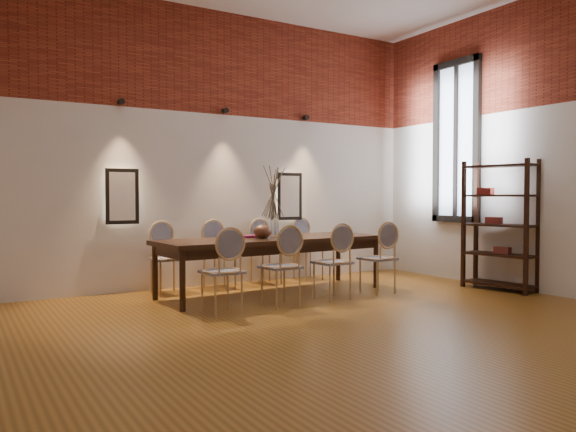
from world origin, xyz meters
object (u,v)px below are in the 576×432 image
chair_near_a (222,271)px  book (252,236)px  chair_near_d (378,258)px  chair_far_b (220,255)px  shelving_rack (500,225)px  bowl (263,232)px  chair_near_c (332,262)px  chair_far_c (266,252)px  vase (273,226)px  dining_table (273,266)px  chair_near_b (281,267)px  chair_far_d (308,249)px  chair_far_a (167,259)px

chair_near_a → book: bearing=45.4°
chair_near_d → chair_near_a: bearing=180.0°
chair_far_b → shelving_rack: bearing=144.0°
chair_far_b → bowl: chair_far_b is taller
chair_near_c → chair_far_c: (-0.09, 1.56, 0.00)m
chair_near_c → vase: size_ratio=3.13×
chair_far_c → shelving_rack: (2.51, -2.16, 0.43)m
dining_table → chair_far_c: bearing=63.5°
chair_near_d → chair_near_b: bearing=180.0°
dining_table → chair_near_d: size_ratio=3.32×
book → shelving_rack: shelving_rack is taller
chair_far_b → chair_far_c: same height
bowl → chair_far_b: bearing=107.1°
book → shelving_rack: size_ratio=0.14×
dining_table → chair_far_d: 1.41m
dining_table → book: 0.48m
dining_table → chair_near_d: chair_near_d is taller
chair_far_b → book: bearing=107.0°
chair_near_b → bowl: (0.16, 0.74, 0.37)m
chair_near_b → chair_near_c: (0.78, 0.04, 0.00)m
chair_far_c → bowl: size_ratio=3.92×
book → chair_far_b: bearing=110.3°
vase → book: 0.32m
bowl → chair_far_c: bearing=58.6°
dining_table → chair_near_d: bearing=-33.7°
shelving_rack → chair_far_b: bearing=139.2°
bowl → shelving_rack: (3.04, -1.30, 0.06)m
chair_near_a → book: 1.40m
chair_near_b → shelving_rack: shelving_rack is taller
dining_table → chair_near_c: 0.88m
book → chair_far_a: bearing=151.7°
chair_far_a → chair_far_c: size_ratio=1.00×
chair_near_d → shelving_rack: 1.82m
chair_far_c → shelving_rack: bearing=136.0°
dining_table → chair_near_a: chair_near_a is taller
chair_far_a → bowl: chair_far_a is taller
dining_table → chair_near_b: size_ratio=3.32×
dining_table → vase: vase is taller
chair_far_d → shelving_rack: bearing=124.9°
chair_far_c → bowl: chair_far_c is taller
chair_far_a → chair_near_d: bearing=146.3°
dining_table → shelving_rack: (2.86, -1.36, 0.53)m
chair_near_b → chair_far_a: same height
chair_far_a → dining_table: bearing=146.3°
chair_far_a → bowl: size_ratio=3.92×
chair_near_b → chair_near_c: size_ratio=1.00×
chair_near_b → shelving_rack: 3.28m
shelving_rack → chair_near_a: bearing=164.6°
shelving_rack → bowl: bearing=148.8°
chair_far_b → vase: (0.45, -0.76, 0.43)m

